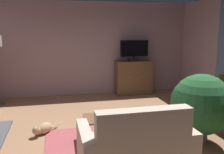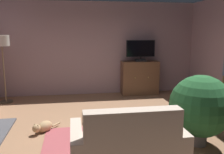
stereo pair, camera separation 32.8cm
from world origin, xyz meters
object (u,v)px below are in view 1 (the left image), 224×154
Objects in this scene: folded_newspaper at (118,115)px; tv_cabinet at (133,78)px; sofa_floral at (136,151)px; potted_plant_on_hearth_side at (201,105)px; tv_remote at (123,117)px; coffee_table at (113,119)px; cat at (43,128)px; television at (134,50)px.

tv_cabinet is at bearing 63.86° from folded_newspaper.
folded_newspaper is at bearing 87.11° from sofa_floral.
potted_plant_on_hearth_side reaches higher than folded_newspaper.
tv_cabinet is 0.76× the size of sofa_floral.
tv_remote is 0.11× the size of sofa_floral.
cat is at bearing 154.80° from coffee_table.
tv_remote is 0.17m from folded_newspaper.
sofa_floral is (-1.35, -4.22, -1.03)m from television.
cat is (-2.63, -2.52, -1.26)m from television.
sofa_floral is at bearing -107.75° from television.
folded_newspaper is 1.46m from potted_plant_on_hearth_side.
cat is at bearing 155.82° from folded_newspaper.
tv_remote reaches higher than cat.
potted_plant_on_hearth_side reaches higher than tv_cabinet.
folded_newspaper is at bearing -112.73° from tv_cabinet.
tv_remote is (-1.24, -3.25, -0.03)m from tv_cabinet.
cat is (-1.23, 0.58, -0.29)m from coffee_table.
potted_plant_on_hearth_side is (0.07, -3.50, -0.69)m from television.
potted_plant_on_hearth_side is at bearing -88.80° from tv_cabinet.
television is at bearing 91.22° from potted_plant_on_hearth_side.
tv_remote is at bearing -77.85° from folded_newspaper.
coffee_table is 0.19m from tv_remote.
coffee_table is 6.09× the size of tv_remote.
television is at bearing 63.50° from folded_newspaper.
sofa_floral reaches higher than cat.
potted_plant_on_hearth_side is at bearing -22.47° from folded_newspaper.
folded_newspaper is 0.20× the size of sofa_floral.
tv_cabinet is at bearing 90.00° from television.
cat is (-2.70, 0.98, -0.57)m from potted_plant_on_hearth_side.
folded_newspaper is (-1.29, -3.08, -0.04)m from tv_cabinet.
tv_cabinet is 6.59× the size of tv_remote.
potted_plant_on_hearth_side is (1.43, 0.72, 0.34)m from sofa_floral.
potted_plant_on_hearth_side is (1.36, -0.47, 0.23)m from folded_newspaper.
television reaches higher than tv_cabinet.
sofa_floral is 1.63m from potted_plant_on_hearth_side.
tv_remote is 1.04m from sofa_floral.
television is 3.54m from coffee_table.
tv_cabinet is 0.92× the size of potted_plant_on_hearth_side.
potted_plant_on_hearth_side is at bearing -88.78° from television.
tv_remote is at bearing -110.97° from tv_cabinet.
television reaches higher than coffee_table.
potted_plant_on_hearth_side is at bearing -19.90° from cat.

